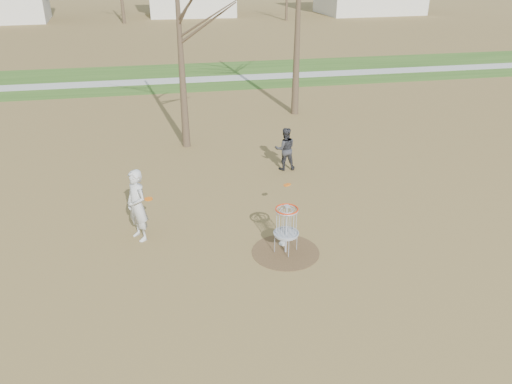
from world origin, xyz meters
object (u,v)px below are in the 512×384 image
disc_golf_basket (286,222)px  player_standing (137,206)px  player_throwing (285,149)px  disc_grounded (283,244)px

disc_golf_basket → player_standing: bearing=158.6°
player_throwing → disc_golf_basket: bearing=80.0°
disc_grounded → player_standing: bearing=164.1°
player_throwing → disc_grounded: player_throwing is taller
player_throwing → disc_grounded: size_ratio=7.14×
player_standing → disc_grounded: 4.06m
player_throwing → disc_golf_basket: (-1.34, -5.41, 0.13)m
player_standing → player_throwing: bearing=94.5°
disc_golf_basket → player_throwing: bearing=76.1°
player_standing → player_throwing: player_standing is taller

